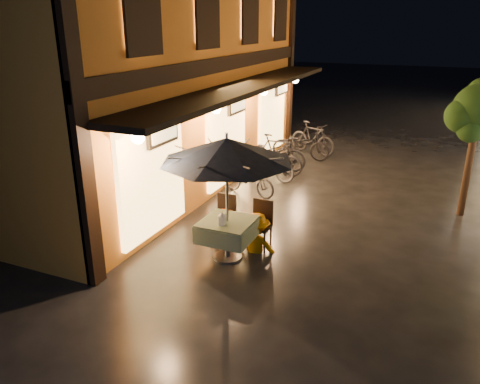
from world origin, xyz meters
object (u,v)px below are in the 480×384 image
at_px(person_orange, 224,209).
at_px(person_yellow, 257,215).
at_px(bicycle_0, 248,179).
at_px(cafe_table, 227,230).
at_px(table_lantern, 222,218).
at_px(patio_umbrella, 227,150).

distance_m(person_orange, person_yellow, 0.73).
xyz_separation_m(person_yellow, bicycle_0, (-1.36, 2.87, -0.33)).
height_order(person_yellow, bicycle_0, person_yellow).
relative_size(person_orange, bicycle_0, 0.89).
height_order(cafe_table, table_lantern, table_lantern).
bearing_deg(patio_umbrella, cafe_table, 165.96).
distance_m(table_lantern, person_orange, 0.91).
bearing_deg(person_orange, person_yellow, 164.28).
xyz_separation_m(person_orange, bicycle_0, (-0.63, 2.80, -0.30)).
relative_size(cafe_table, person_yellow, 0.65).
distance_m(cafe_table, table_lantern, 0.40).
bearing_deg(cafe_table, bicycle_0, 106.08).
bearing_deg(bicycle_0, patio_umbrella, -149.07).
distance_m(patio_umbrella, person_orange, 1.58).
xyz_separation_m(person_orange, person_yellow, (0.73, -0.06, 0.03)).
xyz_separation_m(cafe_table, person_yellow, (0.38, 0.53, 0.17)).
height_order(table_lantern, bicycle_0, table_lantern).
bearing_deg(table_lantern, bicycle_0, 105.16).
relative_size(patio_umbrella, table_lantern, 9.84).
bearing_deg(patio_umbrella, bicycle_0, 106.08).
xyz_separation_m(patio_umbrella, person_orange, (-0.35, 0.60, -1.42)).
height_order(patio_umbrella, person_orange, patio_umbrella).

